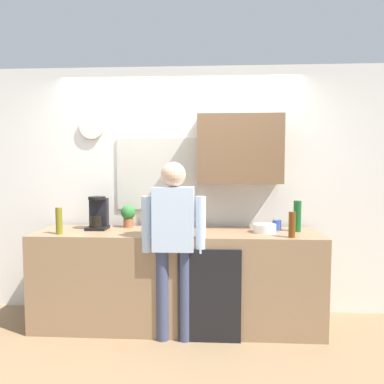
# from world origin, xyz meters

# --- Properties ---
(ground_plane) EXTENTS (8.00, 8.00, 0.00)m
(ground_plane) POSITION_xyz_m (0.00, 0.00, 0.00)
(ground_plane) COLOR #8C6D4C
(kitchen_counter) EXTENTS (2.74, 0.64, 0.93)m
(kitchen_counter) POSITION_xyz_m (0.00, 0.30, 0.46)
(kitchen_counter) COLOR #937251
(kitchen_counter) RESTS_ON ground_plane
(dishwasher_panel) EXTENTS (0.56, 0.02, 0.84)m
(dishwasher_panel) POSITION_xyz_m (0.32, -0.03, 0.42)
(dishwasher_panel) COLOR black
(dishwasher_panel) RESTS_ON ground_plane
(back_wall_assembly) EXTENTS (4.34, 0.42, 2.60)m
(back_wall_assembly) POSITION_xyz_m (0.08, 0.70, 1.36)
(back_wall_assembly) COLOR white
(back_wall_assembly) RESTS_ON ground_plane
(coffee_maker) EXTENTS (0.20, 0.20, 0.33)m
(coffee_maker) POSITION_xyz_m (-0.81, 0.40, 1.08)
(coffee_maker) COLOR black
(coffee_maker) RESTS_ON kitchen_counter
(bottle_olive_oil) EXTENTS (0.06, 0.06, 0.25)m
(bottle_olive_oil) POSITION_xyz_m (-1.09, 0.12, 1.05)
(bottle_olive_oil) COLOR olive
(bottle_olive_oil) RESTS_ON kitchen_counter
(bottle_amber_beer) EXTENTS (0.06, 0.06, 0.23)m
(bottle_amber_beer) POSITION_xyz_m (1.05, 0.07, 1.04)
(bottle_amber_beer) COLOR brown
(bottle_amber_beer) RESTS_ON kitchen_counter
(bottle_dark_sauce) EXTENTS (0.06, 0.06, 0.18)m
(bottle_dark_sauce) POSITION_xyz_m (-0.06, 0.40, 1.02)
(bottle_dark_sauce) COLOR black
(bottle_dark_sauce) RESTS_ON kitchen_counter
(bottle_green_wine) EXTENTS (0.07, 0.07, 0.30)m
(bottle_green_wine) POSITION_xyz_m (1.16, 0.37, 1.08)
(bottle_green_wine) COLOR #195923
(bottle_green_wine) RESTS_ON kitchen_counter
(cup_white_mug) EXTENTS (0.08, 0.08, 0.09)m
(cup_white_mug) POSITION_xyz_m (-0.25, 0.51, 0.98)
(cup_white_mug) COLOR white
(cup_white_mug) RESTS_ON kitchen_counter
(cup_blue_mug) EXTENTS (0.08, 0.08, 0.10)m
(cup_blue_mug) POSITION_xyz_m (0.98, 0.43, 0.98)
(cup_blue_mug) COLOR #3351B2
(cup_blue_mug) RESTS_ON kitchen_counter
(mixing_bowl) EXTENTS (0.22, 0.22, 0.08)m
(mixing_bowl) POSITION_xyz_m (0.84, 0.31, 0.97)
(mixing_bowl) COLOR white
(mixing_bowl) RESTS_ON kitchen_counter
(potted_plant) EXTENTS (0.15, 0.15, 0.23)m
(potted_plant) POSITION_xyz_m (-0.53, 0.52, 1.06)
(potted_plant) COLOR #9E5638
(potted_plant) RESTS_ON kitchen_counter
(storage_canister) EXTENTS (0.14, 0.14, 0.17)m
(storage_canister) POSITION_xyz_m (0.06, 0.53, 1.01)
(storage_canister) COLOR silver
(storage_canister) RESTS_ON kitchen_counter
(person_at_sink) EXTENTS (0.57, 0.22, 1.60)m
(person_at_sink) POSITION_xyz_m (0.00, 0.00, 0.95)
(person_at_sink) COLOR #3F4766
(person_at_sink) RESTS_ON ground_plane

